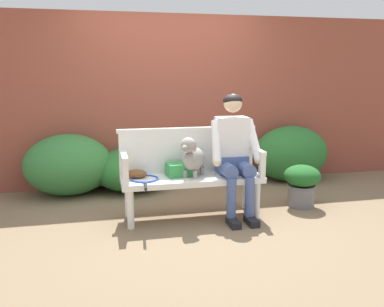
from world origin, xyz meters
TOP-DOWN VIEW (x-y plane):
  - ground_plane at (0.00, 0.00)m, footprint 40.00×40.00m
  - brick_garden_fence at (0.00, 1.58)m, footprint 8.00×0.30m
  - hedge_bush_mid_left at (-1.36, 1.18)m, footprint 1.11×0.86m
  - hedge_bush_far_left at (-0.56, 1.20)m, footprint 1.01×0.88m
  - hedge_bush_mid_right at (1.73, 1.18)m, footprint 1.09×0.73m
  - garden_bench at (0.00, 0.00)m, footprint 1.51×0.49m
  - bench_backrest at (0.00, 0.21)m, footprint 1.55×0.06m
  - bench_armrest_left_end at (-0.72, -0.09)m, footprint 0.06×0.49m
  - bench_armrest_right_end at (0.72, -0.09)m, footprint 0.06×0.49m
  - person_seated at (0.46, -0.01)m, footprint 0.56×0.64m
  - dog_on_bench at (-0.00, -0.03)m, footprint 0.36×0.42m
  - tennis_racket at (-0.51, -0.05)m, footprint 0.31×0.57m
  - baseball_glove at (-0.59, 0.06)m, footprint 0.26×0.22m
  - sports_bag at (-0.12, 0.05)m, footprint 0.30×0.23m
  - potted_plant at (1.34, 0.09)m, footprint 0.42×0.42m

SIDE VIEW (x-z plane):
  - ground_plane at x=0.00m, z-range 0.00..0.00m
  - potted_plant at x=1.34m, z-range 0.04..0.53m
  - hedge_bush_far_left at x=-0.56m, z-range 0.00..0.57m
  - hedge_bush_mid_left at x=-1.36m, z-range 0.00..0.79m
  - garden_bench at x=0.00m, z-range 0.17..0.63m
  - hedge_bush_mid_right at x=1.73m, z-range 0.00..0.80m
  - tennis_racket at x=-0.51m, z-range 0.46..0.49m
  - baseball_glove at x=-0.59m, z-range 0.46..0.55m
  - sports_bag at x=-0.12m, z-range 0.46..0.60m
  - bench_armrest_left_end at x=-0.72m, z-range 0.52..0.80m
  - bench_armrest_right_end at x=0.72m, z-range 0.52..0.80m
  - dog_on_bench at x=0.00m, z-range 0.46..0.91m
  - bench_backrest at x=0.00m, z-range 0.47..0.97m
  - person_seated at x=0.46m, z-range 0.07..1.40m
  - brick_garden_fence at x=0.00m, z-range 0.00..2.33m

